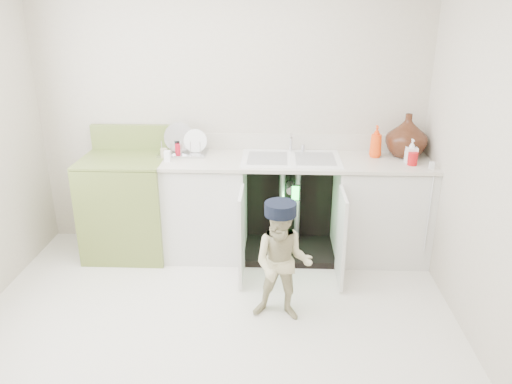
{
  "coord_description": "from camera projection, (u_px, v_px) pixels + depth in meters",
  "views": [
    {
      "loc": [
        0.42,
        -2.92,
        2.16
      ],
      "look_at": [
        0.27,
        0.7,
        0.78
      ],
      "focal_mm": 35.0,
      "sensor_mm": 36.0,
      "label": 1
    }
  ],
  "objects": [
    {
      "name": "counter_run",
      "position": [
        295.0,
        203.0,
        4.45
      ],
      "size": [
        2.44,
        1.02,
        1.27
      ],
      "color": "silver",
      "rests_on": "ground"
    },
    {
      "name": "ground",
      "position": [
        214.0,
        330.0,
        3.52
      ],
      "size": [
        3.5,
        3.5,
        0.0
      ],
      "primitive_type": "plane",
      "color": "beige",
      "rests_on": "ground"
    },
    {
      "name": "avocado_stove",
      "position": [
        128.0,
        204.0,
        4.49
      ],
      "size": [
        0.73,
        0.65,
        1.13
      ],
      "color": "olive",
      "rests_on": "ground"
    },
    {
      "name": "room_shell",
      "position": [
        208.0,
        161.0,
        3.07
      ],
      "size": [
        6.0,
        5.5,
        1.26
      ],
      "color": "beige",
      "rests_on": "ground"
    },
    {
      "name": "repair_worker",
      "position": [
        283.0,
        262.0,
        3.51
      ],
      "size": [
        0.47,
        0.87,
        0.9
      ],
      "rotation": [
        0.0,
        0.0,
        -0.14
      ],
      "color": "beige",
      "rests_on": "ground"
    }
  ]
}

